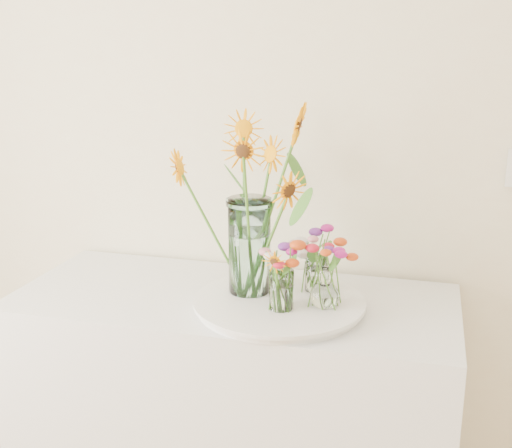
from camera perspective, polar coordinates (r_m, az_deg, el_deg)
name	(u,v)px	position (r m, az deg, el deg)	size (l,w,h in m)	color
counter	(234,420)	(2.27, -1.94, -17.04)	(1.40, 0.60, 0.90)	white
tray	(279,305)	(1.96, 2.07, -7.19)	(0.50, 0.50, 0.03)	white
mason_jar	(249,246)	(1.97, -0.59, -1.99)	(0.13, 0.13, 0.30)	silver
sunflower_bouquet	(249,199)	(1.93, -0.61, 2.24)	(0.68, 0.68, 0.60)	#FF9905
small_vase_a	(281,291)	(1.87, 2.28, -5.94)	(0.07, 0.07, 0.12)	white
wildflower_posy_a	(282,276)	(1.85, 2.29, -4.64)	(0.19, 0.19, 0.21)	#D04312
small_vase_b	(325,287)	(1.90, 6.14, -5.63)	(0.09, 0.09, 0.13)	white
wildflower_posy_b	(325,273)	(1.88, 6.17, -4.35)	(0.21, 0.21, 0.22)	#D04312
small_vase_c	(316,274)	(2.01, 5.33, -4.45)	(0.07, 0.07, 0.12)	white
wildflower_posy_c	(316,260)	(2.00, 5.36, -3.24)	(0.20, 0.20, 0.21)	#D04312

